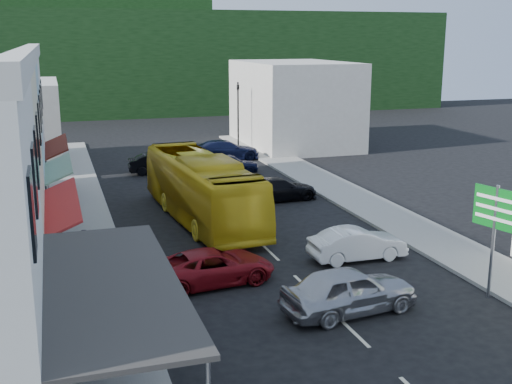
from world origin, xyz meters
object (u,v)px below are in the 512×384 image
Objects in this scene: bus at (202,190)px; pedestrian_left at (86,250)px; direction_sign at (493,242)px; car_white at (357,243)px; traffic_signal at (238,117)px; car_silver at (349,293)px; car_red at (213,265)px.

bus is 8.50m from pedestrian_left.
bus is 2.85× the size of direction_sign.
car_white is 1.08× the size of direction_sign.
traffic_signal reaches higher than direction_sign.
car_silver and car_red have the same top height.
car_red is at bearing 69.20° from traffic_signal.
direction_sign reaches higher than bus.
car_red is 1.13× the size of direction_sign.
pedestrian_left is 28.66m from traffic_signal.
pedestrian_left reaches higher than car_red.
direction_sign is (8.98, -4.25, 1.33)m from car_red.
direction_sign is at bearing -64.34° from bus.
car_red is 2.71× the size of pedestrian_left.
car_white is at bearing 81.55° from traffic_signal.
car_silver is 2.59× the size of pedestrian_left.
traffic_signal is (8.98, 27.64, 2.05)m from car_red.
car_silver is at bearing -143.95° from car_red.
traffic_signal is at bearing -24.99° from car_red.
traffic_signal is at bearing -6.56° from pedestrian_left.
car_silver is at bearing 161.64° from direction_sign.
traffic_signal is (0.00, 31.89, 0.71)m from direction_sign.
traffic_signal reaches higher than bus.
car_white is 0.80× the size of traffic_signal.
traffic_signal reaches higher than car_red.
car_red is at bearing -96.69° from pedestrian_left.
traffic_signal is (7.45, 19.24, 1.20)m from bus.
bus is 8.58m from car_red.
car_silver is 10.27m from pedestrian_left.
car_white is at bearing -62.74° from bus.
car_silver is at bearing 77.68° from traffic_signal.
bus is 9.06m from car_white.
car_silver is 0.96× the size of car_red.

